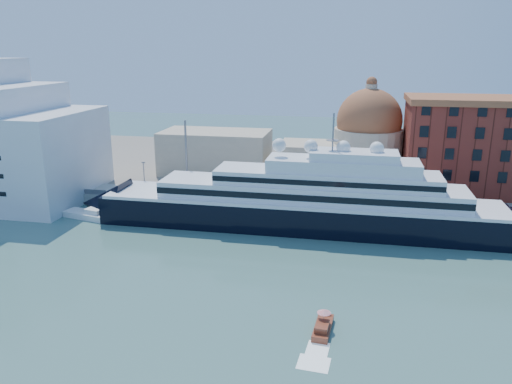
# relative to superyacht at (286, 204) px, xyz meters

# --- Properties ---
(ground) EXTENTS (400.00, 400.00, 0.00)m
(ground) POSITION_rel_superyacht_xyz_m (-5.12, -23.00, -4.88)
(ground) COLOR #3D6A62
(ground) RESTS_ON ground
(quay) EXTENTS (180.00, 10.00, 2.50)m
(quay) POSITION_rel_superyacht_xyz_m (-5.12, 11.00, -3.63)
(quay) COLOR gray
(quay) RESTS_ON ground
(land) EXTENTS (260.00, 72.00, 2.00)m
(land) POSITION_rel_superyacht_xyz_m (-5.12, 52.00, -3.88)
(land) COLOR slate
(land) RESTS_ON ground
(quay_fence) EXTENTS (180.00, 0.10, 1.20)m
(quay_fence) POSITION_rel_superyacht_xyz_m (-5.12, 6.50, -1.78)
(quay_fence) COLOR slate
(quay_fence) RESTS_ON quay
(superyacht) EXTENTS (94.68, 13.13, 28.30)m
(superyacht) POSITION_rel_superyacht_xyz_m (0.00, 0.00, 0.00)
(superyacht) COLOR black
(superyacht) RESTS_ON ground
(service_barge) EXTENTS (11.80, 6.18, 2.53)m
(service_barge) POSITION_rel_superyacht_xyz_m (-43.91, -3.10, -4.16)
(service_barge) COLOR white
(service_barge) RESTS_ON ground
(water_taxi) EXTENTS (2.64, 6.53, 3.03)m
(water_taxi) POSITION_rel_superyacht_xyz_m (10.38, -39.63, -4.16)
(water_taxi) COLOR maroon
(water_taxi) RESTS_ON ground
(warehouse) EXTENTS (43.00, 19.00, 23.25)m
(warehouse) POSITION_rel_superyacht_xyz_m (46.88, 29.00, 8.91)
(warehouse) COLOR maroon
(warehouse) RESTS_ON land
(church) EXTENTS (66.00, 18.00, 25.50)m
(church) POSITION_rel_superyacht_xyz_m (1.27, 34.72, 6.02)
(church) COLOR beige
(church) RESTS_ON land
(lamp_posts) EXTENTS (120.80, 2.40, 18.00)m
(lamp_posts) POSITION_rel_superyacht_xyz_m (-17.79, 9.27, 4.96)
(lamp_posts) COLOR slate
(lamp_posts) RESTS_ON quay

